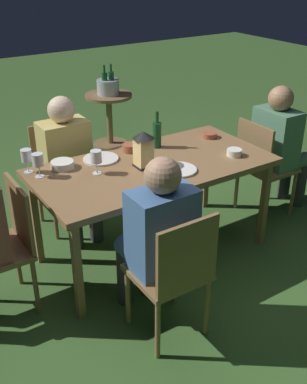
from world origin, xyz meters
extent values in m
plane|color=#385B28|center=(0.00, 0.00, 0.00)|extent=(16.00, 16.00, 0.00)
cube|color=olive|center=(0.00, 0.00, 0.73)|extent=(1.74, 0.87, 0.04)
cube|color=olive|center=(-0.80, -0.37, 0.36)|extent=(0.05, 0.05, 0.71)
cube|color=olive|center=(0.80, -0.37, 0.36)|extent=(0.05, 0.05, 0.71)
cube|color=olive|center=(-0.80, 0.37, 0.36)|extent=(0.05, 0.05, 0.71)
cube|color=olive|center=(0.80, 0.37, 0.36)|extent=(0.05, 0.05, 0.71)
cube|color=brown|center=(0.39, 0.76, 0.43)|extent=(0.42, 0.40, 0.03)
cube|color=brown|center=(0.39, 0.94, 0.66)|extent=(0.40, 0.03, 0.42)
cylinder|color=brown|center=(0.57, 0.59, 0.21)|extent=(0.03, 0.03, 0.42)
cylinder|color=brown|center=(0.21, 0.59, 0.21)|extent=(0.03, 0.03, 0.42)
cylinder|color=brown|center=(0.57, 0.93, 0.21)|extent=(0.03, 0.03, 0.42)
cylinder|color=brown|center=(0.21, 0.93, 0.21)|extent=(0.03, 0.03, 0.42)
cube|color=#426699|center=(0.39, 0.70, 0.70)|extent=(0.38, 0.24, 0.50)
sphere|color=tan|center=(0.39, 0.70, 1.04)|extent=(0.21, 0.21, 0.21)
cylinder|color=#426699|center=(0.48, 0.56, 0.46)|extent=(0.13, 0.36, 0.13)
cylinder|color=#426699|center=(0.30, 0.56, 0.46)|extent=(0.13, 0.36, 0.13)
cylinder|color=#333338|center=(0.48, 0.40, 0.23)|extent=(0.11, 0.11, 0.45)
cylinder|color=#333338|center=(0.30, 0.40, 0.23)|extent=(0.11, 0.11, 0.45)
cube|color=brown|center=(1.00, 0.00, 0.66)|extent=(0.03, 0.40, 0.42)
cylinder|color=brown|center=(1.02, 0.18, 0.21)|extent=(0.03, 0.03, 0.42)
cylinder|color=brown|center=(1.02, -0.18, 0.21)|extent=(0.03, 0.03, 0.42)
cube|color=brown|center=(0.39, -0.76, 0.43)|extent=(0.42, 0.40, 0.03)
cube|color=brown|center=(0.39, -0.94, 0.66)|extent=(0.40, 0.02, 0.42)
cylinder|color=brown|center=(0.21, -0.59, 0.21)|extent=(0.03, 0.03, 0.42)
cylinder|color=brown|center=(0.57, -0.59, 0.21)|extent=(0.03, 0.03, 0.42)
cylinder|color=brown|center=(0.21, -0.93, 0.21)|extent=(0.03, 0.03, 0.42)
cylinder|color=brown|center=(0.57, -0.93, 0.21)|extent=(0.03, 0.03, 0.42)
cube|color=tan|center=(0.39, -0.70, 0.70)|extent=(0.38, 0.24, 0.50)
sphere|color=beige|center=(0.39, -0.70, 1.04)|extent=(0.21, 0.21, 0.21)
cylinder|color=tan|center=(0.30, -0.56, 0.46)|extent=(0.13, 0.36, 0.13)
cylinder|color=tan|center=(0.48, -0.56, 0.46)|extent=(0.13, 0.36, 0.13)
cylinder|color=#333338|center=(0.30, -0.40, 0.23)|extent=(0.11, 0.11, 0.45)
cylinder|color=#333338|center=(0.48, -0.40, 0.23)|extent=(0.11, 0.11, 0.45)
cube|color=brown|center=(-1.19, 0.00, 0.43)|extent=(0.40, 0.42, 0.03)
cube|color=brown|center=(-1.00, 0.00, 0.66)|extent=(0.03, 0.40, 0.42)
cylinder|color=brown|center=(-1.36, -0.18, 0.21)|extent=(0.03, 0.03, 0.42)
cylinder|color=brown|center=(-1.36, 0.18, 0.21)|extent=(0.03, 0.03, 0.42)
cylinder|color=brown|center=(-1.02, -0.18, 0.21)|extent=(0.03, 0.03, 0.42)
cylinder|color=brown|center=(-1.02, 0.18, 0.21)|extent=(0.03, 0.03, 0.42)
cube|color=#4C7A5B|center=(-1.25, 0.00, 0.70)|extent=(0.24, 0.38, 0.50)
sphere|color=#997051|center=(-1.25, 0.00, 1.04)|extent=(0.21, 0.21, 0.21)
cylinder|color=#4C7A5B|center=(-1.39, -0.09, 0.46)|extent=(0.36, 0.13, 0.13)
cylinder|color=#4C7A5B|center=(-1.39, 0.09, 0.46)|extent=(0.36, 0.13, 0.13)
cylinder|color=#333338|center=(-1.55, -0.09, 0.23)|extent=(0.11, 0.11, 0.45)
cylinder|color=#333338|center=(-1.55, 0.09, 0.23)|extent=(0.11, 0.11, 0.45)
cube|color=black|center=(0.08, 0.00, 0.76)|extent=(0.12, 0.12, 0.01)
cube|color=#F9D17A|center=(0.08, 0.00, 0.87)|extent=(0.11, 0.11, 0.20)
cone|color=black|center=(0.08, 0.00, 1.00)|extent=(0.15, 0.15, 0.05)
cylinder|color=#144723|center=(-0.20, -0.26, 0.86)|extent=(0.07, 0.07, 0.20)
cylinder|color=#144723|center=(-0.20, -0.26, 1.00)|extent=(0.03, 0.03, 0.09)
cylinder|color=silver|center=(0.80, -0.36, 0.76)|extent=(0.06, 0.06, 0.00)
cylinder|color=silver|center=(0.80, -0.36, 0.80)|extent=(0.01, 0.01, 0.08)
cylinder|color=silver|center=(0.80, -0.36, 0.88)|extent=(0.08, 0.08, 0.08)
cylinder|color=maroon|center=(0.80, -0.36, 0.86)|extent=(0.07, 0.07, 0.03)
cylinder|color=silver|center=(0.76, -0.24, 0.76)|extent=(0.06, 0.06, 0.00)
cylinder|color=silver|center=(0.76, -0.24, 0.80)|extent=(0.01, 0.01, 0.08)
cylinder|color=silver|center=(0.76, -0.24, 0.88)|extent=(0.08, 0.08, 0.08)
cylinder|color=maroon|center=(0.76, -0.24, 0.86)|extent=(0.07, 0.07, 0.03)
cylinder|color=silver|center=(0.41, -0.08, 0.76)|extent=(0.06, 0.06, 0.00)
cylinder|color=silver|center=(0.41, -0.08, 0.80)|extent=(0.01, 0.01, 0.08)
cylinder|color=silver|center=(0.41, -0.08, 0.88)|extent=(0.08, 0.08, 0.08)
cylinder|color=maroon|center=(0.41, -0.08, 0.86)|extent=(0.07, 0.07, 0.03)
cylinder|color=white|center=(-0.08, 0.19, 0.76)|extent=(0.26, 0.26, 0.01)
cylinder|color=silver|center=(0.28, -0.28, 0.76)|extent=(0.26, 0.26, 0.01)
cylinder|color=#9E5138|center=(-0.68, -0.20, 0.78)|extent=(0.12, 0.12, 0.04)
cylinder|color=#424C1E|center=(-0.68, -0.20, 0.79)|extent=(0.10, 0.10, 0.01)
cylinder|color=silver|center=(-0.59, 0.20, 0.78)|extent=(0.11, 0.11, 0.05)
cylinder|color=tan|center=(-0.59, 0.20, 0.79)|extent=(0.10, 0.10, 0.02)
cylinder|color=#9E5138|center=(0.02, -0.30, 0.79)|extent=(0.12, 0.12, 0.06)
cylinder|color=#477533|center=(0.02, -0.30, 0.80)|extent=(0.10, 0.10, 0.02)
cylinder|color=silver|center=(0.58, -0.29, 0.78)|extent=(0.16, 0.16, 0.05)
cylinder|color=beige|center=(0.58, -0.29, 0.79)|extent=(0.14, 0.14, 0.02)
cylinder|color=brown|center=(-0.80, -2.21, 0.61)|extent=(0.55, 0.55, 0.03)
cylinder|color=brown|center=(-0.80, -2.21, 0.30)|extent=(0.07, 0.07, 0.59)
cylinder|color=brown|center=(-0.80, -2.21, 0.01)|extent=(0.41, 0.41, 0.02)
cylinder|color=#B2B7BF|center=(-0.80, -2.21, 0.71)|extent=(0.26, 0.26, 0.17)
cylinder|color=white|center=(-0.80, -2.21, 0.76)|extent=(0.23, 0.23, 0.04)
cylinder|color=#195128|center=(-0.85, -2.21, 0.80)|extent=(0.07, 0.07, 0.16)
cylinder|color=#195128|center=(-0.85, -2.21, 0.93)|extent=(0.03, 0.03, 0.09)
cylinder|color=#144723|center=(-0.76, -2.20, 0.80)|extent=(0.07, 0.07, 0.16)
cylinder|color=#144723|center=(-0.76, -2.20, 0.93)|extent=(0.03, 0.03, 0.09)
camera|label=1|loc=(1.68, 2.59, 2.14)|focal=43.80mm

